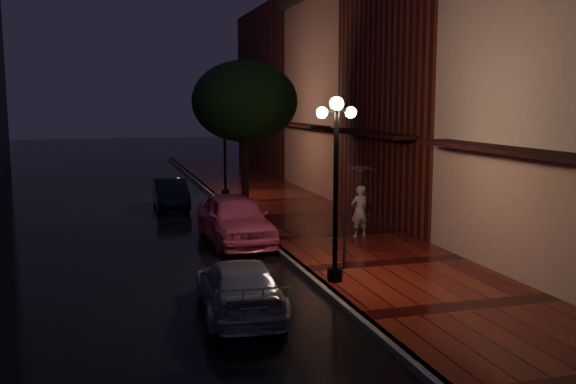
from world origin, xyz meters
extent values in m
plane|color=black|center=(0.00, 0.00, 0.00)|extent=(120.00, 120.00, 0.00)
cube|color=#430D0C|center=(2.25, 0.00, 0.07)|extent=(4.50, 60.00, 0.15)
cube|color=#595451|center=(0.00, 0.00, 0.07)|extent=(0.25, 60.00, 0.15)
cube|color=#511914|center=(7.00, 2.00, 5.50)|extent=(5.00, 8.00, 11.00)
cube|color=#8C5951|center=(7.00, 10.00, 4.50)|extent=(5.00, 8.00, 9.00)
cube|color=#511914|center=(7.00, 20.00, 5.00)|extent=(5.00, 12.00, 10.00)
cylinder|color=black|center=(0.35, -5.00, 2.15)|extent=(0.12, 0.12, 4.00)
cylinder|color=black|center=(0.35, -5.00, 0.30)|extent=(0.36, 0.36, 0.30)
cube|color=black|center=(0.35, -5.00, 4.15)|extent=(0.70, 0.08, 0.08)
sphere|color=#ECD18E|center=(0.35, -5.00, 4.30)|extent=(0.32, 0.32, 0.32)
sphere|color=#ECD18E|center=(0.00, -5.00, 4.10)|extent=(0.26, 0.26, 0.26)
sphere|color=#ECD18E|center=(0.70, -5.00, 4.10)|extent=(0.26, 0.26, 0.26)
cylinder|color=black|center=(0.35, 9.00, 2.15)|extent=(0.12, 0.12, 4.00)
cylinder|color=black|center=(0.35, 9.00, 0.30)|extent=(0.36, 0.36, 0.30)
cube|color=black|center=(0.35, 9.00, 4.15)|extent=(0.70, 0.08, 0.08)
sphere|color=#ECD18E|center=(0.35, 9.00, 4.30)|extent=(0.32, 0.32, 0.32)
sphere|color=#ECD18E|center=(0.00, 9.00, 4.10)|extent=(0.26, 0.26, 0.26)
sphere|color=#ECD18E|center=(0.70, 9.00, 4.10)|extent=(0.26, 0.26, 0.26)
cylinder|color=black|center=(0.60, 6.00, 1.75)|extent=(0.28, 0.28, 3.20)
ellipsoid|color=black|center=(0.60, 6.00, 4.35)|extent=(4.16, 4.16, 3.20)
sphere|color=black|center=(1.30, 6.60, 3.75)|extent=(1.80, 1.80, 1.80)
sphere|color=black|center=(0.00, 5.30, 3.85)|extent=(1.80, 1.80, 1.80)
imported|color=#EB608D|center=(-0.97, 0.33, 0.77)|extent=(1.99, 4.58, 1.54)
imported|color=black|center=(-2.21, 7.48, 0.61)|extent=(1.35, 3.71, 1.22)
imported|color=#A0A0A8|center=(-2.20, -6.27, 0.57)|extent=(1.86, 4.01, 1.14)
imported|color=white|center=(2.83, -0.48, 0.95)|extent=(0.63, 0.46, 1.61)
imported|color=silver|center=(2.83, -0.48, 1.97)|extent=(0.94, 0.95, 0.86)
cylinder|color=black|center=(2.83, -0.48, 1.33)|extent=(0.02, 0.02, 1.29)
cube|color=black|center=(3.10, -0.53, 1.06)|extent=(0.13, 0.30, 0.32)
cylinder|color=black|center=(1.00, -3.92, 0.75)|extent=(0.07, 0.07, 1.20)
cube|color=black|center=(1.00, -3.92, 1.46)|extent=(0.13, 0.10, 0.24)
camera|label=1|loc=(-4.79, -18.81, 4.36)|focal=40.00mm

